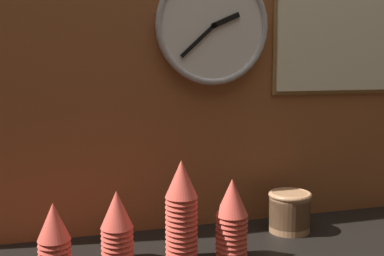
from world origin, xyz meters
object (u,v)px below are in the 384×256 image
(cup_stack_center_left, at_px, (117,227))
(wall_clock, at_px, (213,26))
(cup_stack_center, at_px, (181,211))
(menu_board, at_px, (339,29))
(cup_stack_left, at_px, (54,234))
(cup_stack_center_right, at_px, (232,219))
(bowl_stack_right, at_px, (290,211))

(cup_stack_center_left, xyz_separation_m, wall_clock, (0.33, 0.20, 0.54))
(cup_stack_center_left, bearing_deg, cup_stack_center, -14.94)
(wall_clock, height_order, menu_board, menu_board)
(cup_stack_left, distance_m, menu_board, 1.10)
(cup_stack_center_right, height_order, bowl_stack_right, cup_stack_center_right)
(cup_stack_center_right, bearing_deg, cup_stack_center_left, 167.29)
(cup_stack_center_left, height_order, menu_board, menu_board)
(cup_stack_center_right, distance_m, wall_clock, 0.59)
(cup_stack_center_left, bearing_deg, bowl_stack_right, 8.42)
(cup_stack_left, distance_m, wall_clock, 0.76)
(cup_stack_left, xyz_separation_m, cup_stack_center_right, (0.45, -0.10, 0.03))
(wall_clock, relative_size, menu_board, 0.76)
(cup_stack_center, xyz_separation_m, cup_stack_center_left, (-0.16, 0.04, -0.04))
(cup_stack_left, xyz_separation_m, cup_stack_center_left, (0.16, -0.03, 0.01))
(cup_stack_left, relative_size, cup_stack_center, 0.61)
(cup_stack_left, bearing_deg, wall_clock, 19.27)
(menu_board, bearing_deg, cup_stack_center, -157.69)
(bowl_stack_right, distance_m, menu_board, 0.63)
(cup_stack_center, bearing_deg, cup_stack_left, 167.32)
(cup_stack_left, distance_m, bowl_stack_right, 0.71)
(cup_stack_center_left, xyz_separation_m, bowl_stack_right, (0.54, 0.08, -0.03))
(cup_stack_center_left, distance_m, wall_clock, 0.66)
(cup_stack_center_right, distance_m, bowl_stack_right, 0.29)
(cup_stack_center, relative_size, cup_stack_center_left, 1.42)
(cup_stack_left, height_order, cup_stack_center_left, cup_stack_center_left)
(cup_stack_center, height_order, cup_stack_center_right, cup_stack_center)
(cup_stack_left, relative_size, cup_stack_center_left, 0.86)
(cup_stack_left, relative_size, menu_board, 0.35)
(menu_board, bearing_deg, cup_stack_center_right, -150.31)
(wall_clock, bearing_deg, cup_stack_center_right, -97.68)
(cup_stack_center_right, relative_size, menu_board, 0.46)
(cup_stack_left, height_order, wall_clock, wall_clock)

